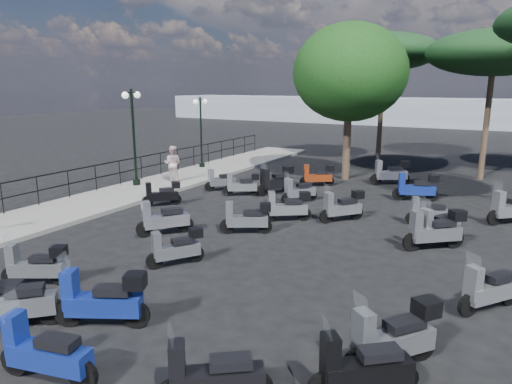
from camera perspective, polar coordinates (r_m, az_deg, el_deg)
The scene contains 35 objects.
ground at distance 13.95m, azimuth -4.06°, elevation -5.69°, with size 120.00×120.00×0.00m, color black.
sidewalk at distance 20.15m, azimuth -14.93°, elevation 0.05°, with size 3.00×30.00×0.15m, color slate.
railing at distance 20.77m, azimuth -18.03°, elevation 2.55°, with size 0.04×26.04×1.10m.
lamp_post_1 at distance 20.77m, azimuth -15.06°, elevation 7.35°, with size 0.50×1.22×4.21m.
lamp_post_2 at distance 24.87m, azimuth -6.90°, elevation 8.00°, with size 0.30×1.11×3.75m.
pedestrian_far at distance 21.46m, azimuth -10.38°, elevation 3.53°, with size 0.80×0.63×1.65m, color beige.
scooter_2 at distance 17.73m, azimuth -11.68°, elevation -0.30°, with size 1.14×1.19×1.20m.
scooter_3 at distance 18.95m, azimuth -1.77°, elevation 0.89°, with size 1.40×0.94×1.24m.
scooter_4 at distance 20.00m, azimuth -4.43°, elevation 1.39°, with size 1.02×1.26×1.22m.
scooter_5 at distance 9.94m, azimuth -28.37°, elevation -12.26°, with size 1.39×1.36×1.46m.
scooter_6 at distance 11.73m, azimuth -25.82°, elevation -8.31°, with size 1.44×0.94×1.26m.
scooter_7 at distance 14.13m, azimuth -1.19°, elevation -3.32°, with size 1.47×0.99×1.30m.
scooter_8 at distance 14.29m, azimuth -11.50°, elevation -3.40°, with size 1.19×1.47×1.42m.
scooter_9 at distance 17.93m, azimuth 5.34°, elevation 0.06°, with size 1.00×1.40×1.29m.
scooter_10 at distance 19.30m, azimuth 2.52°, elevation 1.38°, with size 0.99×1.74×1.48m.
scooter_11 at distance 8.14m, azimuth -24.95°, elevation -17.82°, with size 1.73×0.67×1.39m.
scooter_12 at distance 9.31m, azimuth -18.66°, elevation -12.71°, with size 1.70×1.04×1.46m.
scooter_13 at distance 11.88m, azimuth -9.97°, elevation -6.95°, with size 0.98×1.34×1.22m.
scooter_14 at distance 15.44m, azimuth 3.94°, elevation -1.87°, with size 1.46×1.09×1.33m.
scooter_15 at distance 15.67m, azimuth 10.75°, elevation -1.85°, with size 1.19×1.40×1.34m.
scooter_16 at distance 20.92m, azimuth 7.69°, elevation 2.00°, with size 1.42×1.01×1.28m.
scooter_18 at distance 7.01m, azimuth -5.47°, elevation -22.14°, with size 1.43×1.10×1.35m.
scooter_19 at distance 8.01m, azimuth 16.73°, elevation -17.10°, with size 1.27×1.53×1.45m.
scooter_20 at distance 13.71m, azimuth 21.46°, elevation -4.53°, with size 1.51×1.33×1.46m.
scooter_21 at distance 16.04m, azimuth 20.72°, elevation -2.45°, with size 1.43×0.76×1.20m.
scooter_22 at distance 21.96m, azimuth 16.51°, elevation 2.29°, with size 1.63×1.16×1.47m.
scooter_23 at distance 7.30m, azimuth 13.07°, elevation -20.80°, with size 1.39×1.17×1.37m.
scooter_24 at distance 10.58m, azimuth 27.13°, elevation -10.85°, with size 1.10×1.40×1.33m.
scooter_25 at distance 14.11m, azimuth 21.70°, elevation -4.23°, with size 1.06×1.66×1.47m.
scooter_26 at distance 17.29m, azimuth 29.28°, elevation -1.89°, with size 1.43×1.33×1.47m.
scooter_27 at distance 19.20m, azimuth 19.41°, elevation 0.50°, with size 1.71×0.87×1.42m.
broadleaf_tree at distance 22.44m, azimuth 11.67°, elevation 14.39°, with size 5.37×5.37×7.37m.
pine_0 at distance 24.65m, azimuth 27.65°, elevation 15.16°, with size 6.16×6.16×7.06m.
pine_2 at distance 28.24m, azimuth 15.76°, elevation 16.49°, with size 6.19×6.19×7.45m.
distant_hills at distance 56.56m, azimuth 22.09°, elevation 9.23°, with size 70.00×8.00×3.00m, color gray.
Camera 1 is at (7.29, -11.01, 4.52)m, focal length 32.00 mm.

